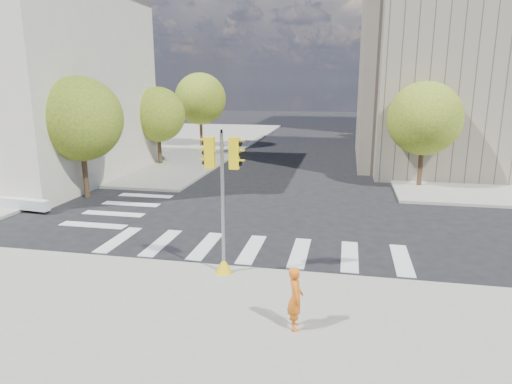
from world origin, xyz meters
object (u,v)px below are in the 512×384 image
at_px(lamp_near, 424,106).
at_px(photographer, 295,298).
at_px(lamp_far, 401,98).
at_px(traffic_signal, 223,214).

bearing_deg(lamp_near, photographer, -105.19).
xyz_separation_m(lamp_far, photographer, (-5.84, -35.52, -3.63)).
height_order(traffic_signal, photographer, traffic_signal).
relative_size(lamp_near, lamp_far, 1.00).
bearing_deg(photographer, lamp_near, -27.79).
height_order(lamp_near, traffic_signal, lamp_near).
bearing_deg(traffic_signal, lamp_near, 63.33).
relative_size(lamp_far, photographer, 5.04).
distance_m(lamp_near, traffic_signal, 20.59).
xyz_separation_m(lamp_far, traffic_signal, (-8.46, -32.60, -2.49)).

